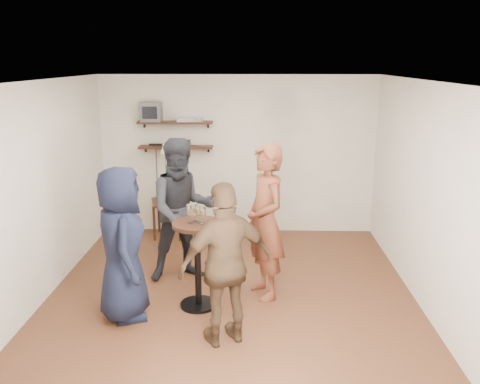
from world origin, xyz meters
name	(u,v)px	position (x,y,z in m)	size (l,w,h in m)	color
room	(230,194)	(0.00, 0.00, 1.30)	(4.58, 5.08, 2.68)	#402414
shelf_upper	(175,122)	(-1.00, 2.38, 1.85)	(1.20, 0.25, 0.04)	black
shelf_lower	(176,147)	(-1.00, 2.38, 1.45)	(1.20, 0.25, 0.04)	black
crt_monitor	(152,112)	(-1.37, 2.38, 2.02)	(0.32, 0.30, 0.30)	#59595B
dvd_deck	(190,119)	(-0.75, 2.38, 1.90)	(0.40, 0.24, 0.06)	silver
radio	(183,143)	(-0.88, 2.38, 1.52)	(0.22, 0.10, 0.10)	black
power_strip	(158,144)	(-1.30, 2.42, 1.48)	(0.30, 0.05, 0.03)	black
side_table	(169,207)	(-1.12, 2.14, 0.51)	(0.63, 0.63, 0.61)	black
vase_lilies	(168,181)	(-1.12, 2.14, 0.94)	(0.20, 0.20, 1.03)	white
drinks_table	(198,253)	(-0.37, -0.27, 0.66)	(0.57, 0.57, 1.04)	black
wine_glass_fl	(190,210)	(-0.44, -0.30, 1.19)	(0.07, 0.07, 0.22)	silver
wine_glass_fr	(203,212)	(-0.29, -0.32, 1.18)	(0.07, 0.07, 0.21)	silver
wine_glass_bl	(195,209)	(-0.40, -0.22, 1.18)	(0.07, 0.07, 0.21)	silver
wine_glass_br	(199,211)	(-0.35, -0.27, 1.17)	(0.06, 0.06, 0.19)	silver
person_plaid	(265,222)	(0.41, 0.04, 0.94)	(0.69, 0.45, 1.89)	#B01428
person_dark	(183,210)	(-0.64, 0.53, 0.94)	(0.91, 0.71, 1.88)	black
person_navy	(122,244)	(-1.17, -0.55, 0.87)	(0.85, 0.55, 1.74)	black
person_brown	(226,265)	(0.00, -1.03, 0.85)	(0.99, 0.41, 1.69)	#422C1C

